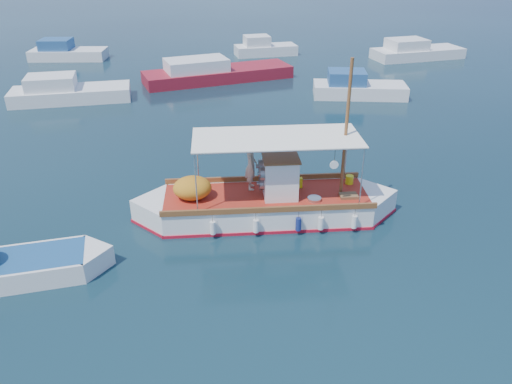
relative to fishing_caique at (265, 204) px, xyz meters
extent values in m
plane|color=black|center=(0.25, -0.81, -0.52)|extent=(160.00, 160.00, 0.00)
cube|color=white|center=(0.05, -0.01, -0.18)|extent=(7.22, 2.54, 1.05)
cube|color=white|center=(-3.53, 0.07, -0.18)|extent=(2.39, 2.39, 1.05)
cube|color=white|center=(3.64, -0.08, -0.18)|extent=(2.39, 2.39, 1.05)
cube|color=#AD1022|center=(0.05, -0.01, -0.50)|extent=(7.31, 2.62, 0.17)
cube|color=#A22719|center=(0.05, -0.01, 0.32)|extent=(7.21, 2.35, 0.06)
cube|color=brown|center=(0.08, 1.20, 0.44)|extent=(7.27, 0.25, 0.19)
cube|color=brown|center=(0.03, -1.21, 0.44)|extent=(7.27, 0.25, 0.19)
cube|color=white|center=(0.53, -0.02, 1.06)|extent=(1.17, 1.27, 1.43)
cube|color=brown|center=(0.53, -0.02, 1.81)|extent=(1.27, 1.36, 0.06)
cylinder|color=slate|center=(-0.10, -0.31, 1.35)|extent=(0.22, 0.48, 0.48)
cylinder|color=slate|center=(-0.08, 0.30, 1.35)|extent=(0.22, 0.48, 0.48)
cylinder|color=slate|center=(-0.09, 0.00, 0.82)|extent=(0.22, 0.48, 0.48)
cylinder|color=brown|center=(2.73, -0.06, 2.73)|extent=(0.12, 0.12, 4.78)
cylinder|color=brown|center=(1.96, -0.05, 2.35)|extent=(1.72, 0.11, 0.08)
cylinder|color=silver|center=(-2.31, 1.09, 1.42)|extent=(0.04, 0.04, 2.15)
cylinder|color=silver|center=(-2.36, -1.01, 1.42)|extent=(0.04, 0.04, 2.15)
cylinder|color=silver|center=(3.13, 0.98, 1.42)|extent=(0.04, 0.04, 2.15)
cylinder|color=silver|center=(3.09, -1.12, 1.42)|extent=(0.04, 0.04, 2.15)
cube|color=white|center=(0.39, -0.01, 2.51)|extent=(5.69, 2.41, 0.04)
ellipsoid|color=#C37D1C|center=(-2.53, 0.05, 0.74)|extent=(1.36, 1.16, 0.80)
cube|color=#D2C812|center=(1.31, 0.49, 0.53)|extent=(0.24, 0.18, 0.38)
cylinder|color=#D2C812|center=(3.22, 0.60, 0.51)|extent=(0.29, 0.29, 0.33)
cube|color=brown|center=(2.91, -0.45, 0.40)|extent=(0.63, 0.44, 0.11)
cylinder|color=#B2B2B2|center=(1.67, -0.57, 0.40)|extent=(0.49, 0.49, 0.11)
cylinder|color=white|center=(2.14, -1.05, 1.90)|extent=(0.29, 0.03, 0.29)
cylinder|color=white|center=(-1.89, -1.31, -0.09)|extent=(0.20, 0.20, 0.46)
cylinder|color=navy|center=(0.98, -1.37, -0.09)|extent=(0.20, 0.20, 0.46)
cylinder|color=white|center=(2.89, -1.40, -0.09)|extent=(0.20, 0.20, 0.46)
imported|color=beige|center=(-0.43, 0.60, 1.24)|extent=(0.47, 0.68, 1.78)
cube|color=white|center=(-7.91, -2.87, -0.28)|extent=(4.54, 2.34, 0.85)
cube|color=white|center=(-5.77, -2.54, -0.28)|extent=(1.67, 1.67, 0.85)
cube|color=navy|center=(-7.91, -2.87, 0.12)|extent=(4.51, 2.15, 0.05)
cube|color=silver|center=(-10.05, 15.12, -0.22)|extent=(7.19, 3.16, 1.00)
cube|color=silver|center=(-11.09, 15.00, 0.68)|extent=(3.00, 2.34, 0.80)
cube|color=maroon|center=(-0.98, 19.00, -0.22)|extent=(10.57, 5.49, 1.00)
cube|color=silver|center=(-2.45, 18.58, 0.68)|extent=(4.57, 3.41, 0.80)
cube|color=silver|center=(7.65, 14.21, -0.22)|extent=(5.95, 3.11, 1.00)
cube|color=#275182|center=(6.81, 14.35, 0.68)|extent=(2.55, 2.22, 0.80)
cube|color=silver|center=(15.41, 24.17, -0.22)|extent=(7.71, 3.91, 1.00)
cube|color=silver|center=(14.32, 23.97, 0.68)|extent=(3.30, 2.71, 0.80)
cube|color=silver|center=(-12.79, 26.72, -0.22)|extent=(6.06, 2.76, 1.00)
cube|color=#275182|center=(-13.67, 26.79, 0.68)|extent=(2.51, 2.13, 0.80)
cube|color=silver|center=(3.26, 26.71, -0.22)|extent=(5.28, 2.66, 1.00)
cube|color=silver|center=(2.51, 26.61, 0.68)|extent=(2.23, 1.96, 0.80)
camera|label=1|loc=(-1.90, -15.49, 8.59)|focal=35.00mm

